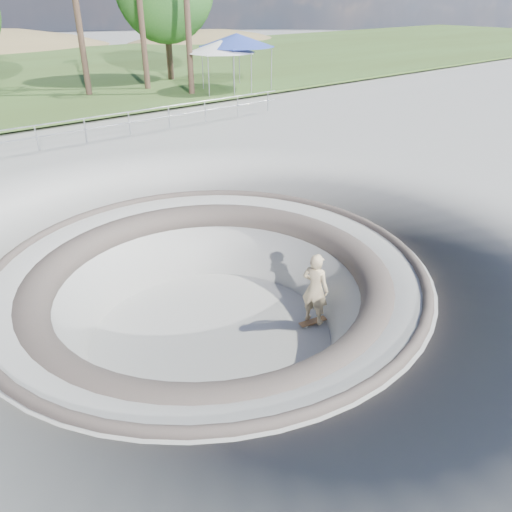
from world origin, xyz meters
The scene contains 7 objects.
ground centered at (0.00, 0.00, 0.00)m, with size 180.00×180.00×0.00m, color gray.
skate_bowl centered at (0.00, 0.00, -1.83)m, with size 14.00×14.00×4.10m.
safety_railing centered at (0.00, 12.00, 0.69)m, with size 25.00×0.06×1.03m.
skateboard centered at (2.30, -1.33, -1.84)m, with size 0.79×0.37×0.08m.
skater centered at (2.30, -1.33, -0.84)m, with size 0.72×0.47×1.96m, color #CCB284.
canopy_white centered at (13.31, 18.00, 2.88)m, with size 5.72×5.72×2.97m.
canopy_blue centered at (14.50, 18.00, 3.18)m, with size 6.54×6.54×3.31m.
Camera 1 is at (-5.62, -8.71, 5.77)m, focal length 35.00 mm.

